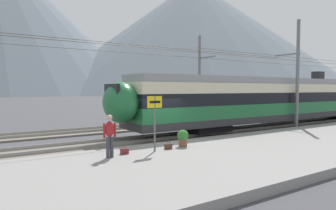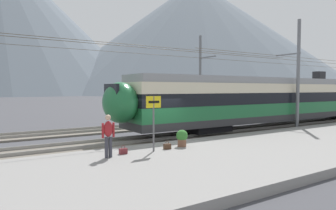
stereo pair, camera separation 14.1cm
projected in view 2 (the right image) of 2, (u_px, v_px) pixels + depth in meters
name	position (u px, v px, depth m)	size (l,w,h in m)	color
ground_plane	(162.00, 145.00, 16.08)	(400.00, 400.00, 0.00)	#424247
platform_slab	(218.00, 158.00, 12.37)	(120.00, 7.46, 0.33)	gray
track_near	(148.00, 140.00, 17.36)	(120.00, 3.00, 0.28)	#6B6359
track_far	(112.00, 129.00, 21.90)	(120.00, 3.00, 0.28)	#6B6359
train_near_platform	(284.00, 99.00, 23.91)	(29.69, 2.97, 4.27)	#2D2D30
catenary_mast_mid	(297.00, 73.00, 21.94)	(42.75, 2.09, 8.05)	slate
catenary_mast_far_side	(201.00, 76.00, 28.58)	(42.75, 2.37, 8.10)	slate
platform_sign	(154.00, 111.00, 12.87)	(0.70, 0.08, 2.38)	#59595B
passenger_walking	(108.00, 134.00, 11.73)	(0.53, 0.22, 1.69)	#383842
handbag_beside_passenger	(123.00, 151.00, 12.42)	(0.32, 0.18, 0.36)	maroon
handbag_near_sign	(167.00, 146.00, 13.44)	(0.32, 0.18, 0.37)	#472D1E
potted_plant_platform_edge	(182.00, 137.00, 14.01)	(0.54, 0.54, 0.79)	brown
mountain_right_ridge	(196.00, 37.00, 214.85)	(212.82, 212.82, 79.75)	slate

